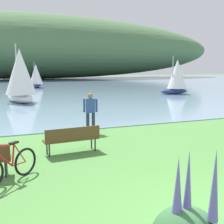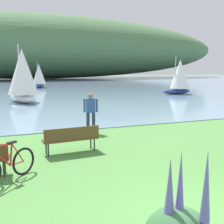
# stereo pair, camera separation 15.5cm
# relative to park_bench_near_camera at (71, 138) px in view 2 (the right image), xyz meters

# --- Properties ---
(bay_water) EXTENTS (180.00, 80.00, 0.04)m
(bay_water) POSITION_rel_park_bench_near_camera_xyz_m (1.46, 43.18, -0.50)
(bay_water) COLOR #7A99B2
(bay_water) RESTS_ON ground
(distant_hillside) EXTENTS (107.72, 28.00, 16.49)m
(distant_hillside) POSITION_rel_park_bench_near_camera_xyz_m (6.57, 68.27, 7.77)
(distant_hillside) COLOR #4C7047
(distant_hillside) RESTS_ON bay_water
(park_bench_near_camera) EXTENTS (1.83, 0.60, 0.88)m
(park_bench_near_camera) POSITION_rel_park_bench_near_camera_xyz_m (0.00, 0.00, 0.00)
(park_bench_near_camera) COLOR brown
(park_bench_near_camera) RESTS_ON ground
(bicycle_leaning_near_bench) EXTENTS (1.40, 1.17, 1.01)m
(bicycle_leaning_near_bench) POSITION_rel_park_bench_near_camera_xyz_m (-1.98, -1.75, -0.12)
(bicycle_leaning_near_bench) COLOR black
(bicycle_leaning_near_bench) RESTS_ON ground
(person_at_shoreline) EXTENTS (0.59, 0.31, 1.71)m
(person_at_shoreline) POSITION_rel_park_bench_near_camera_xyz_m (1.44, 2.60, 0.46)
(person_at_shoreline) COLOR #282D47
(person_at_shoreline) RESTS_ON ground
(sailboat_nearest_to_shore) EXTENTS (2.94, 4.06, 4.60)m
(sailboat_nearest_to_shore) POSITION_rel_park_bench_near_camera_xyz_m (-0.54, 14.42, 1.68)
(sailboat_nearest_to_shore) COLOR white
(sailboat_nearest_to_shore) RESTS_ON bay_water
(sailboat_mid_bay) EXTENTS (2.54, 3.07, 3.59)m
(sailboat_mid_bay) POSITION_rel_park_bench_near_camera_xyz_m (2.70, 31.79, 1.21)
(sailboat_mid_bay) COLOR navy
(sailboat_mid_bay) RESTS_ON bay_water
(sailboat_toward_hillside) EXTENTS (3.41, 2.08, 3.96)m
(sailboat_toward_hillside) POSITION_rel_park_bench_near_camera_xyz_m (15.33, 16.52, 1.38)
(sailboat_toward_hillside) COLOR navy
(sailboat_toward_hillside) RESTS_ON bay_water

